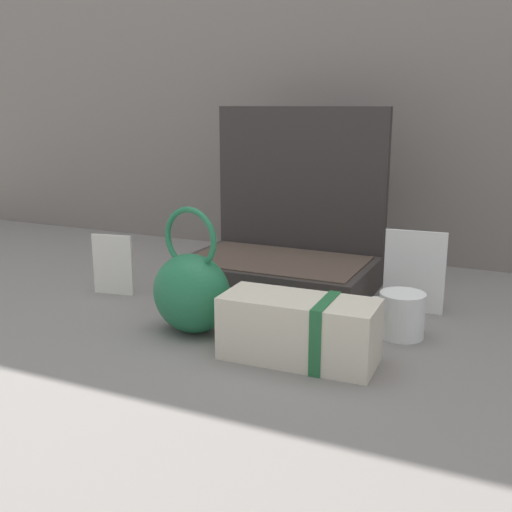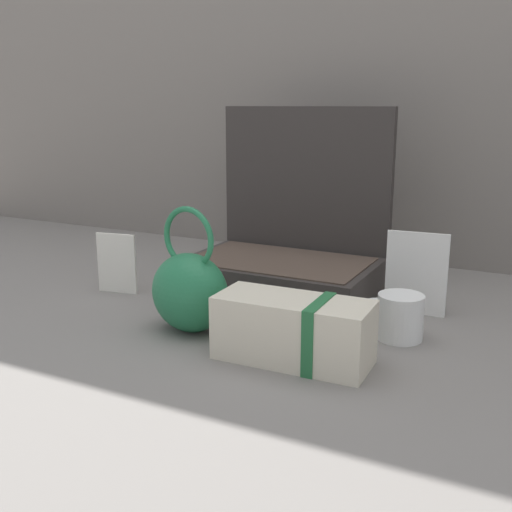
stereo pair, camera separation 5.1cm
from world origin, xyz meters
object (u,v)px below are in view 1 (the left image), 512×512
object	(u,v)px
coffee_mug	(400,315)
poster_card_right	(414,272)
info_card_left	(113,265)
open_suitcase	(284,247)
teal_pouch_handbag	(192,291)
cream_toiletry_bag	(301,330)

from	to	relation	value
coffee_mug	poster_card_right	size ratio (longest dim) A/B	0.69
info_card_left	poster_card_right	distance (m)	0.67
open_suitcase	teal_pouch_handbag	bearing A→B (deg)	-97.02
teal_pouch_handbag	info_card_left	bearing A→B (deg)	155.27
teal_pouch_handbag	cream_toiletry_bag	size ratio (longest dim) A/B	0.91
open_suitcase	info_card_left	distance (m)	0.40
teal_pouch_handbag	coffee_mug	distance (m)	0.40
cream_toiletry_bag	teal_pouch_handbag	bearing A→B (deg)	170.44
poster_card_right	info_card_left	bearing A→B (deg)	-170.15
coffee_mug	poster_card_right	bearing A→B (deg)	92.15
open_suitcase	info_card_left	size ratio (longest dim) A/B	3.12
info_card_left	cream_toiletry_bag	bearing A→B (deg)	-27.57
teal_pouch_handbag	info_card_left	xyz separation A→B (m)	(-0.29, 0.13, -0.01)
coffee_mug	info_card_left	distance (m)	0.66
open_suitcase	cream_toiletry_bag	bearing A→B (deg)	-64.25
teal_pouch_handbag	poster_card_right	size ratio (longest dim) A/B	1.40
open_suitcase	teal_pouch_handbag	xyz separation A→B (m)	(-0.04, -0.36, -0.01)
teal_pouch_handbag	cream_toiletry_bag	distance (m)	0.24
teal_pouch_handbag	poster_card_right	distance (m)	0.47
coffee_mug	info_card_left	world-z (taller)	info_card_left
info_card_left	open_suitcase	bearing A→B (deg)	25.12
cream_toiletry_bag	open_suitcase	bearing A→B (deg)	115.75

